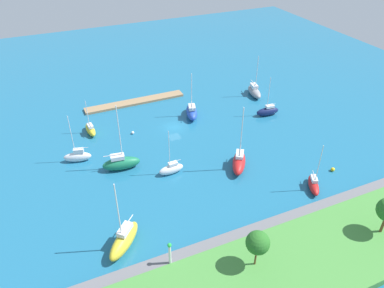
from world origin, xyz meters
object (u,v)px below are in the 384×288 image
(sailboat_blue_lone_south, at_px, (192,112))
(mooring_buoy_white, at_px, (133,133))
(sailboat_navy_center_basin, at_px, (268,111))
(sailboat_white_along_channel, at_px, (78,156))
(sailboat_white_east_end, at_px, (171,169))
(sailboat_yellow_west_end, at_px, (90,129))
(pier_dock, at_px, (135,102))
(harbor_beacon, at_px, (170,252))
(sailboat_gray_mid_basin, at_px, (254,91))
(mooring_buoy_yellow, at_px, (333,169))
(sailboat_red_off_beacon, at_px, (314,185))
(sailboat_yellow_by_breakwater, at_px, (124,240))
(park_tree_east, at_px, (258,243))
(sailboat_red_lone_north, at_px, (239,162))
(sailboat_green_far_south, at_px, (121,163))

(sailboat_blue_lone_south, xyz_separation_m, mooring_buoy_white, (14.27, 1.72, -0.98))
(sailboat_navy_center_basin, xyz_separation_m, sailboat_white_along_channel, (42.35, 0.48, 0.05))
(sailboat_white_east_end, height_order, sailboat_yellow_west_end, sailboat_white_east_end)
(sailboat_navy_center_basin, bearing_deg, pier_dock, -29.17)
(harbor_beacon, bearing_deg, sailboat_white_east_end, -111.49)
(pier_dock, bearing_deg, sailboat_white_along_channel, 48.12)
(sailboat_gray_mid_basin, height_order, mooring_buoy_yellow, sailboat_gray_mid_basin)
(harbor_beacon, relative_size, sailboat_red_off_beacon, 0.41)
(sailboat_red_off_beacon, relative_size, mooring_buoy_yellow, 12.61)
(sailboat_red_off_beacon, relative_size, sailboat_yellow_by_breakwater, 0.77)
(harbor_beacon, xyz_separation_m, sailboat_navy_center_basin, (-35.12, -30.01, -2.20))
(park_tree_east, relative_size, sailboat_blue_lone_south, 0.55)
(sailboat_yellow_by_breakwater, relative_size, sailboat_navy_center_basin, 1.28)
(park_tree_east, bearing_deg, sailboat_white_east_end, -83.75)
(pier_dock, xyz_separation_m, sailboat_navy_center_basin, (-25.83, 17.95, 0.79))
(harbor_beacon, distance_m, sailboat_red_off_beacon, 28.64)
(sailboat_blue_lone_south, xyz_separation_m, sailboat_navy_center_basin, (-16.02, 6.35, -0.22))
(park_tree_east, xyz_separation_m, sailboat_red_off_beacon, (-17.94, -10.09, -4.42))
(sailboat_white_east_end, bearing_deg, sailboat_yellow_west_end, -64.17)
(sailboat_red_off_beacon, distance_m, sailboat_red_lone_north, 13.40)
(sailboat_green_far_south, height_order, sailboat_white_along_channel, sailboat_green_far_south)
(sailboat_navy_center_basin, height_order, mooring_buoy_yellow, sailboat_navy_center_basin)
(mooring_buoy_yellow, bearing_deg, sailboat_white_along_channel, -27.49)
(pier_dock, height_order, park_tree_east, park_tree_east)
(sailboat_red_off_beacon, height_order, sailboat_red_lone_north, sailboat_red_lone_north)
(harbor_beacon, xyz_separation_m, sailboat_gray_mid_basin, (-37.72, -39.89, -2.14))
(sailboat_white_along_channel, distance_m, sailboat_red_lone_north, 30.04)
(mooring_buoy_white, bearing_deg, sailboat_white_along_channel, 22.95)
(harbor_beacon, distance_m, sailboat_green_far_south, 24.03)
(park_tree_east, bearing_deg, sailboat_white_along_channel, -63.19)
(pier_dock, height_order, mooring_buoy_yellow, mooring_buoy_yellow)
(pier_dock, distance_m, sailboat_white_along_channel, 24.76)
(harbor_beacon, height_order, sailboat_gray_mid_basin, sailboat_gray_mid_basin)
(pier_dock, height_order, sailboat_blue_lone_south, sailboat_blue_lone_south)
(park_tree_east, distance_m, sailboat_yellow_west_end, 45.38)
(park_tree_east, distance_m, sailboat_red_off_beacon, 21.05)
(pier_dock, relative_size, harbor_beacon, 6.45)
(sailboat_white_east_end, relative_size, sailboat_gray_mid_basin, 0.87)
(sailboat_blue_lone_south, bearing_deg, sailboat_green_far_south, 140.86)
(harbor_beacon, xyz_separation_m, mooring_buoy_yellow, (-34.49, -7.81, -2.90))
(harbor_beacon, relative_size, sailboat_red_lone_north, 0.29)
(sailboat_red_lone_north, bearing_deg, sailboat_blue_lone_south, -145.41)
(sailboat_navy_center_basin, height_order, mooring_buoy_white, sailboat_navy_center_basin)
(sailboat_green_far_south, bearing_deg, sailboat_white_east_end, -24.45)
(sailboat_yellow_by_breakwater, xyz_separation_m, sailboat_navy_center_basin, (-39.75, -23.99, -0.36))
(park_tree_east, bearing_deg, sailboat_red_off_beacon, -150.65)
(sailboat_yellow_west_end, relative_size, mooring_buoy_white, 12.24)
(sailboat_gray_mid_basin, relative_size, sailboat_red_lone_north, 0.81)
(sailboat_white_along_channel, relative_size, mooring_buoy_yellow, 13.50)
(sailboat_gray_mid_basin, bearing_deg, sailboat_white_along_channel, -65.71)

